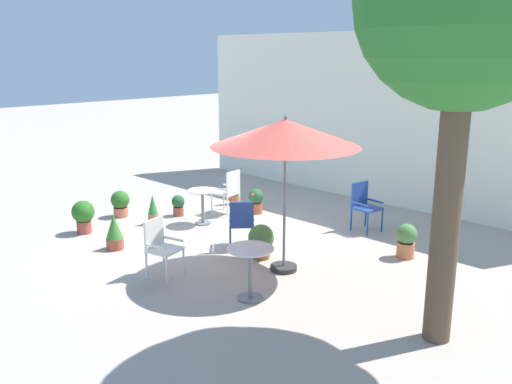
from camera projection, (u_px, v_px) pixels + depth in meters
name	position (u px, v px, depth m)	size (l,w,h in m)	color
ground_plane	(236.00, 239.00, 10.50)	(60.00, 60.00, 0.00)	#AEA194
villa_facade	(368.00, 117.00, 13.03)	(10.32, 0.30, 3.98)	white
shade_tree	(471.00, 1.00, 5.85)	(2.55, 2.42, 5.24)	brown
patio_umbrella_0	(285.00, 134.00, 8.44)	(2.36, 2.36, 2.54)	#2D2D2D
cafe_table_0	(250.00, 264.00, 7.81)	(0.68, 0.68, 0.78)	silver
cafe_table_1	(203.00, 201.00, 11.32)	(0.61, 0.61, 0.73)	silver
patio_chair_0	(242.00, 221.00, 9.91)	(0.64, 0.64, 0.90)	#2C4796
patio_chair_1	(229.00, 190.00, 12.02)	(0.55, 0.51, 0.99)	white
patio_chair_2	(160.00, 244.00, 8.64)	(0.55, 0.55, 0.93)	silver
patio_chair_3	(364.00, 203.00, 10.92)	(0.53, 0.53, 0.98)	#254690
potted_plant_0	(261.00, 240.00, 9.44)	(0.46, 0.46, 0.61)	brown
potted_plant_1	(178.00, 205.00, 11.96)	(0.29, 0.29, 0.46)	#9F4839
potted_plant_2	(114.00, 232.00, 9.89)	(0.31, 0.31, 0.65)	#9C4B39
potted_plant_3	(120.00, 203.00, 11.88)	(0.40, 0.40, 0.58)	#BF6A4B
potted_plant_4	(256.00, 200.00, 12.14)	(0.34, 0.34, 0.55)	#AC5032
potted_plant_5	(153.00, 210.00, 11.34)	(0.22, 0.22, 0.64)	#C46A45
potted_plant_6	(406.00, 239.00, 9.48)	(0.36, 0.36, 0.61)	#D0724A
potted_plant_7	(234.00, 186.00, 12.85)	(0.24, 0.24, 0.86)	#C05F3C
potted_plant_8	(83.00, 215.00, 10.76)	(0.44, 0.44, 0.66)	#A24739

